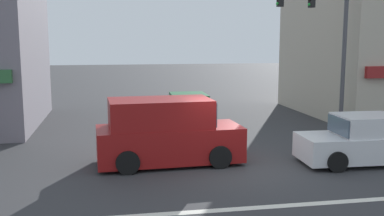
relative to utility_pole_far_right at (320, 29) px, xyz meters
name	(u,v)px	position (x,y,z in m)	size (l,w,h in m)	color
ground_plane	(229,167)	(-7.59, -9.59, -4.52)	(120.00, 120.00, 0.00)	#333335
lane_marking_stripe	(267,207)	(-7.59, -13.09, -4.52)	(9.00, 0.24, 0.01)	silver
utility_pole_far_right	(320,29)	(0.00, 0.00, 0.00)	(1.40, 0.22, 8.74)	brown
traffic_light_mast	(325,35)	(-2.42, -5.42, -0.35)	(4.85, 0.85, 6.20)	#47474C
van_crossing_leftbound	(167,133)	(-9.48, -8.85, -3.52)	(4.68, 2.20, 2.11)	maroon
sedan_waiting_far	(188,113)	(-7.77, -3.21, -3.81)	(1.96, 4.14, 1.58)	#1E6033
sedan_approaching_near	(363,142)	(-3.21, -9.95, -3.81)	(4.16, 2.00, 1.58)	silver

